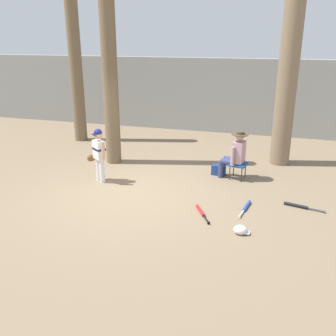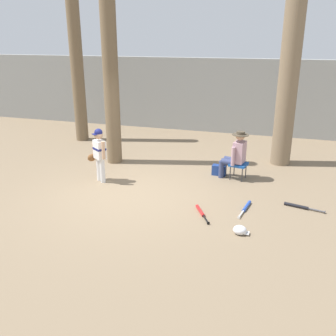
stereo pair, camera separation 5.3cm
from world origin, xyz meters
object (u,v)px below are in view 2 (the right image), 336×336
tree_near_player (110,57)px  seated_spectator (235,154)px  handbag_beside_stool (219,170)px  bat_blue_youth (246,207)px  tree_far_left (76,52)px  young_ballplayer (99,152)px  bat_black_composite (299,206)px  bat_red_barrel (201,212)px  folding_stool (239,165)px  batting_helmet_white (240,230)px  tree_behind_spectator (288,84)px

tree_near_player → seated_spectator: (3.37, -0.32, -2.18)m
handbag_beside_stool → bat_blue_youth: 2.01m
bat_blue_youth → tree_far_left: bearing=146.8°
young_ballplayer → tree_far_left: (-2.36, 3.31, 2.12)m
bat_black_composite → bat_blue_youth: 1.11m
bat_red_barrel → tree_far_left: bearing=139.5°
young_ballplayer → bat_blue_youth: (3.54, -0.54, -0.71)m
tree_near_player → folding_stool: 4.26m
batting_helmet_white → folding_stool: bearing=98.0°
tree_behind_spectator → bat_red_barrel: bearing=-110.9°
bat_black_composite → seated_spectator: bearing=139.0°
folding_stool → bat_red_barrel: 2.21m
tree_behind_spectator → bat_red_barrel: size_ratio=7.08×
young_ballplayer → tree_near_player: bearing=101.6°
seated_spectator → batting_helmet_white: size_ratio=4.16×
tree_far_left → young_ballplayer: bearing=-54.6°
tree_behind_spectator → folding_stool: (-0.96, -1.56, -1.80)m
folding_stool → tree_far_left: tree_far_left is taller
young_ballplayer → seated_spectator: size_ratio=1.09×
tree_near_player → bat_blue_youth: bearing=-27.6°
tree_near_player → handbag_beside_stool: (2.97, -0.20, -2.69)m
tree_near_player → bat_blue_youth: 5.15m
tree_far_left → handbag_beside_stool: bearing=-22.2°
seated_spectator → handbag_beside_stool: 0.66m
tree_behind_spectator → batting_helmet_white: size_ratio=17.38×
seated_spectator → batting_helmet_white: seated_spectator is taller
tree_behind_spectator → batting_helmet_white: bearing=-97.6°
bat_blue_youth → bat_red_barrel: bearing=-150.0°
tree_near_player → handbag_beside_stool: size_ratio=18.44×
tree_near_player → folding_stool: tree_near_player is taller
tree_far_left → folding_stool: bearing=-21.6°
handbag_beside_stool → bat_blue_youth: handbag_beside_stool is taller
young_ballplayer → bat_red_barrel: size_ratio=1.84×
young_ballplayer → seated_spectator: young_ballplayer is taller
tree_near_player → bat_black_composite: tree_near_player is taller
bat_blue_youth → batting_helmet_white: batting_helmet_white is taller
folding_stool → bat_red_barrel: folding_stool is taller
batting_helmet_white → handbag_beside_stool: bearing=107.0°
batting_helmet_white → tree_behind_spectator: bearing=82.4°
bat_red_barrel → bat_blue_youth: 0.95m
tree_behind_spectator → tree_far_left: bearing=174.5°
seated_spectator → bat_black_composite: bearing=-41.0°
young_ballplayer → handbag_beside_stool: (2.67, 1.26, -0.61)m
handbag_beside_stool → batting_helmet_white: bearing=-73.0°
batting_helmet_white → bat_blue_youth: bearing=90.5°
young_ballplayer → tree_far_left: tree_far_left is taller
tree_behind_spectator → bat_blue_youth: tree_behind_spectator is taller
batting_helmet_white → bat_red_barrel: bearing=145.1°
bat_blue_youth → batting_helmet_white: (0.01, -1.06, 0.04)m
tree_behind_spectator → bat_black_composite: bearing=-80.9°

